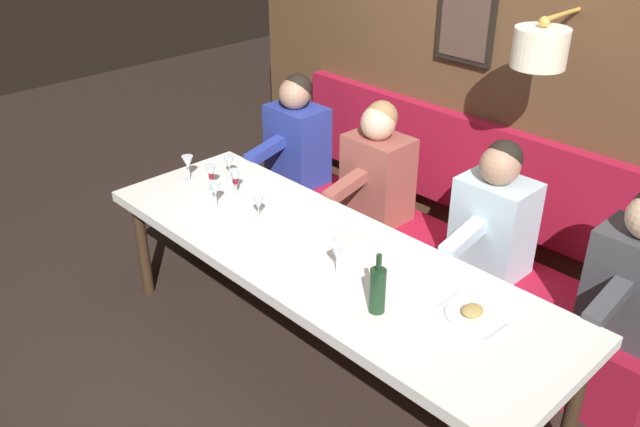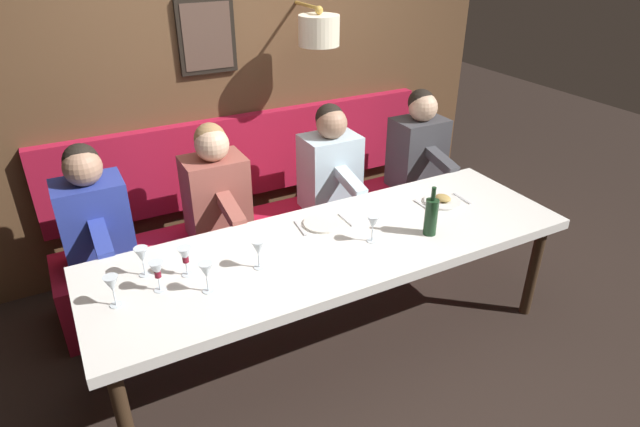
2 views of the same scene
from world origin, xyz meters
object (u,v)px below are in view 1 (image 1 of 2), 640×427
dining_table (323,262)px  wine_glass_1 (229,163)px  diner_far (296,133)px  wine_glass_2 (235,178)px  wine_glass_4 (188,163)px  diner_middle (377,166)px  wine_glass_6 (211,173)px  diner_nearest (637,270)px  wine_glass_3 (258,203)px  wine_glass_5 (337,253)px  diner_near (494,213)px  wine_glass_0 (215,190)px  wine_bottle (378,289)px

dining_table → wine_glass_1: 1.06m
diner_far → wine_glass_2: size_ratio=4.82×
wine_glass_1 → wine_glass_4: 0.26m
wine_glass_1 → wine_glass_2: size_ratio=1.00×
diner_middle → wine_glass_6: 1.05m
diner_nearest → wine_glass_3: 1.96m
diner_far → wine_glass_2: bearing=-156.8°
diner_middle → wine_glass_6: size_ratio=4.82×
diner_nearest → wine_glass_3: size_ratio=4.82×
dining_table → wine_glass_5: size_ratio=17.01×
diner_near → wine_glass_6: (-0.87, 1.45, 0.04)m
wine_glass_6 → wine_glass_4: bearing=96.0°
diner_middle → wine_glass_6: (-0.87, 0.58, 0.04)m
wine_glass_2 → wine_glass_5: (-0.17, -1.02, 0.00)m
diner_near → wine_glass_4: bearing=118.3°
diner_nearest → diner_far: same height
dining_table → wine_glass_6: size_ratio=17.01×
diner_middle → wine_glass_5: (-0.97, -0.60, 0.04)m
diner_nearest → diner_near: 0.80m
diner_far → wine_glass_2: (-0.80, -0.34, 0.04)m
diner_nearest → wine_glass_5: size_ratio=4.82×
diner_near → wine_glass_0: bearing=128.7°
wine_bottle → wine_glass_5: bearing=75.7°
diner_nearest → wine_glass_4: size_ratio=4.82×
diner_near → diner_middle: (0.00, 0.87, 0.00)m
diner_middle → wine_glass_6: diner_middle is taller
wine_glass_1 → wine_glass_0: bearing=-139.5°
dining_table → wine_glass_4: wine_glass_4 is taller
wine_glass_1 → wine_glass_3: (-0.21, -0.55, 0.00)m
wine_glass_3 → diner_far: bearing=37.3°
wine_glass_4 → wine_glass_1: bearing=-43.0°
dining_table → diner_middle: diner_middle is taller
dining_table → wine_glass_2: wine_glass_2 is taller
diner_nearest → wine_glass_6: size_ratio=4.82×
diner_near → wine_glass_3: diner_near is taller
wine_glass_6 → diner_middle: bearing=-33.7°
wine_glass_5 → wine_glass_3: bearing=85.4°
diner_far → wine_glass_0: 1.07m
wine_glass_5 → diner_nearest: bearing=-47.6°
wine_glass_0 → wine_bottle: wine_bottle is taller
diner_near → wine_glass_0: size_ratio=4.82×
diner_far → wine_bottle: size_ratio=2.64×
dining_table → diner_near: bearing=-27.2°
diner_nearest → diner_near: (0.00, 0.80, 0.00)m
diner_far → wine_glass_5: (-0.97, -1.37, 0.04)m
wine_bottle → wine_glass_3: bearing=82.0°
wine_glass_0 → wine_glass_5: bearing=-88.8°
wine_glass_1 → wine_glass_5: (-0.27, -1.22, 0.00)m
wine_glass_0 → wine_glass_3: (0.07, -0.30, 0.00)m
diner_nearest → wine_glass_0: (-0.99, 2.03, 0.04)m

